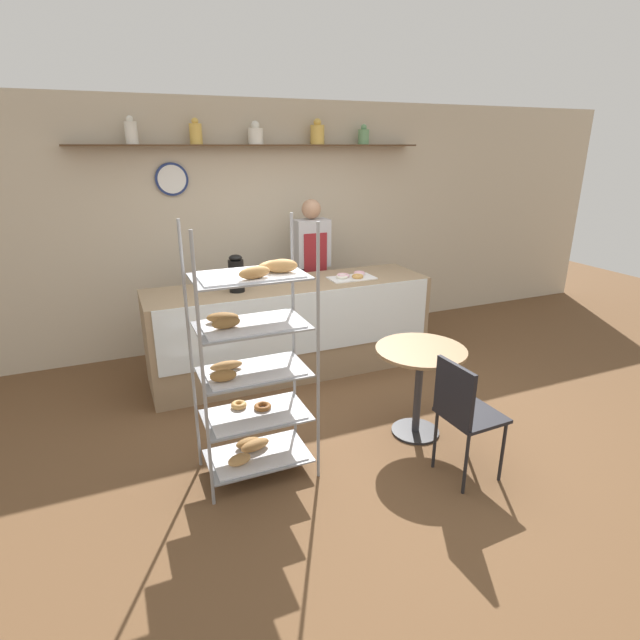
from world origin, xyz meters
The scene contains 9 objects.
ground_plane centered at (0.00, 0.00, 0.00)m, with size 14.00×14.00×0.00m, color brown.
back_wall centered at (0.00, 2.20, 1.37)m, with size 10.00×0.30×2.70m.
display_counter centered at (0.00, 1.14, 0.47)m, with size 2.81×0.74×0.94m.
pastry_rack centered at (-0.82, -0.36, 0.82)m, with size 0.77×0.48×1.80m.
person_worker centered at (0.47, 1.73, 0.93)m, with size 0.38×0.23×1.68m.
cafe_table centered at (0.52, -0.37, 0.56)m, with size 0.70×0.70×0.74m.
cafe_chair centered at (0.46, -0.98, 0.55)m, with size 0.40×0.40×0.89m.
coffee_carafe centered at (-0.55, 1.07, 1.11)m, with size 0.14×0.14×0.35m.
donut_tray_counter centered at (0.64, 1.09, 0.96)m, with size 0.47×0.26×0.05m.
Camera 1 is at (-1.60, -3.33, 2.22)m, focal length 28.00 mm.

